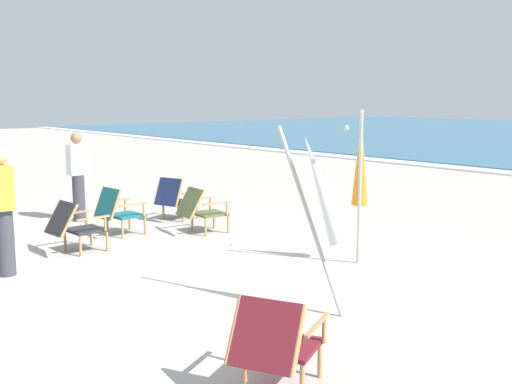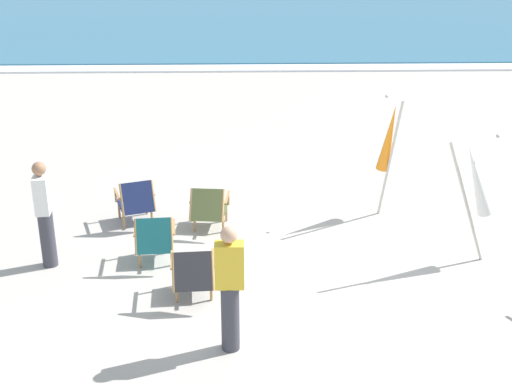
{
  "view_description": "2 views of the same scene",
  "coord_description": "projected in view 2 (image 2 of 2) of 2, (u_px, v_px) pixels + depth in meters",
  "views": [
    {
      "loc": [
        6.34,
        -4.24,
        2.24
      ],
      "look_at": [
        -0.73,
        1.68,
        0.8
      ],
      "focal_mm": 42.0,
      "sensor_mm": 36.0,
      "label": 1
    },
    {
      "loc": [
        -1.25,
        -9.17,
        5.08
      ],
      "look_at": [
        -1.01,
        1.53,
        0.6
      ],
      "focal_mm": 50.0,
      "sensor_mm": 36.0,
      "label": 2
    }
  ],
  "objects": [
    {
      "name": "beach_chair_front_left",
      "position": [
        136.0,
        201.0,
        11.71
      ],
      "size": [
        0.77,
        0.85,
        0.81
      ],
      "color": "#19234C",
      "rests_on": "ground"
    },
    {
      "name": "person_near_chairs",
      "position": [
        230.0,
        288.0,
        8.32
      ],
      "size": [
        0.34,
        0.22,
        1.63
      ],
      "color": "#383842",
      "rests_on": "ground"
    },
    {
      "name": "umbrella_furled_orange",
      "position": [
        389.0,
        139.0,
        11.68
      ],
      "size": [
        0.43,
        0.45,
        2.11
      ],
      "color": "#B7B2A8",
      "rests_on": "ground"
    },
    {
      "name": "person_by_waterline",
      "position": [
        45.0,
        214.0,
        10.26
      ],
      "size": [
        0.23,
        0.36,
        1.63
      ],
      "color": "#383842",
      "rests_on": "ground"
    },
    {
      "name": "surf_band",
      "position": [
        280.0,
        67.0,
        22.56
      ],
      "size": [
        80.0,
        1.1,
        0.06
      ],
      "primitive_type": "cube",
      "color": "white",
      "rests_on": "ground"
    },
    {
      "name": "beach_chair_back_right",
      "position": [
        155.0,
        239.0,
        10.43
      ],
      "size": [
        0.64,
        0.74,
        0.81
      ],
      "color": "#196066",
      "rests_on": "ground"
    },
    {
      "name": "ground_plane",
      "position": [
        327.0,
        270.0,
        10.45
      ],
      "size": [
        80.0,
        80.0,
        0.0
      ],
      "primitive_type": "plane",
      "color": "#B2AAA0"
    },
    {
      "name": "beach_chair_mid_center",
      "position": [
        193.0,
        272.0,
        9.52
      ],
      "size": [
        0.63,
        0.81,
        0.77
      ],
      "color": "#28282D",
      "rests_on": "ground"
    },
    {
      "name": "umbrella_furled_white",
      "position": [
        477.0,
        182.0,
        10.16
      ],
      "size": [
        0.86,
        0.4,
        1.99
      ],
      "color": "#B7B2A8",
      "rests_on": "ground"
    },
    {
      "name": "beach_chair_far_center",
      "position": [
        209.0,
        207.0,
        11.5
      ],
      "size": [
        0.65,
        0.82,
        0.78
      ],
      "color": "#515B33",
      "rests_on": "ground"
    }
  ]
}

